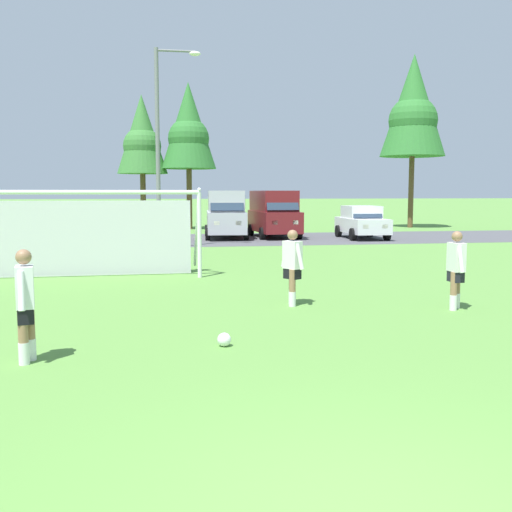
{
  "coord_description": "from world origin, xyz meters",
  "views": [
    {
      "loc": [
        -1.56,
        -3.87,
        2.44
      ],
      "look_at": [
        0.64,
        8.99,
        1.04
      ],
      "focal_mm": 41.8,
      "sensor_mm": 36.0,
      "label": 1
    }
  ],
  "objects_px": {
    "player_midfield_center": "(26,306)",
    "player_defender_far": "(456,270)",
    "parked_car_slot_far_left": "(93,224)",
    "parked_car_slot_center_right": "(362,222)",
    "player_striker_near": "(292,268)",
    "soccer_ball": "(224,340)",
    "parked_car_slot_left": "(155,223)",
    "parked_car_slot_center": "(274,213)",
    "soccer_goal": "(70,232)",
    "street_lamp": "(162,147)",
    "parked_car_slot_center_left": "(226,213)"
  },
  "relations": [
    {
      "from": "player_midfield_center",
      "to": "player_defender_far",
      "type": "distance_m",
      "value": 8.43
    },
    {
      "from": "parked_car_slot_far_left",
      "to": "player_midfield_center",
      "type": "bearing_deg",
      "value": -87.0
    },
    {
      "from": "player_midfield_center",
      "to": "parked_car_slot_center_right",
      "type": "distance_m",
      "value": 24.71
    },
    {
      "from": "player_striker_near",
      "to": "parked_car_slot_center_right",
      "type": "relative_size",
      "value": 0.39
    },
    {
      "from": "parked_car_slot_far_left",
      "to": "soccer_ball",
      "type": "bearing_deg",
      "value": -79.04
    },
    {
      "from": "soccer_ball",
      "to": "parked_car_slot_left",
      "type": "height_order",
      "value": "parked_car_slot_left"
    },
    {
      "from": "player_midfield_center",
      "to": "parked_car_slot_left",
      "type": "bearing_deg",
      "value": 85.16
    },
    {
      "from": "parked_car_slot_center",
      "to": "player_defender_far",
      "type": "bearing_deg",
      "value": -90.61
    },
    {
      "from": "soccer_goal",
      "to": "street_lamp",
      "type": "height_order",
      "value": "street_lamp"
    },
    {
      "from": "parked_car_slot_center",
      "to": "parked_car_slot_far_left",
      "type": "bearing_deg",
      "value": -169.14
    },
    {
      "from": "player_midfield_center",
      "to": "parked_car_slot_center",
      "type": "height_order",
      "value": "parked_car_slot_center"
    },
    {
      "from": "player_midfield_center",
      "to": "parked_car_slot_center_right",
      "type": "relative_size",
      "value": 0.39
    },
    {
      "from": "soccer_ball",
      "to": "player_midfield_center",
      "type": "height_order",
      "value": "player_midfield_center"
    },
    {
      "from": "soccer_ball",
      "to": "street_lamp",
      "type": "bearing_deg",
      "value": 92.47
    },
    {
      "from": "player_striker_near",
      "to": "parked_car_slot_center_left",
      "type": "height_order",
      "value": "parked_car_slot_center_left"
    },
    {
      "from": "player_defender_far",
      "to": "parked_car_slot_center_right",
      "type": "height_order",
      "value": "parked_car_slot_center_right"
    },
    {
      "from": "player_defender_far",
      "to": "parked_car_slot_center",
      "type": "bearing_deg",
      "value": 89.39
    },
    {
      "from": "player_defender_far",
      "to": "parked_car_slot_left",
      "type": "xyz_separation_m",
      "value": [
        -6.17,
        19.2,
        0.05
      ]
    },
    {
      "from": "player_striker_near",
      "to": "parked_car_slot_center",
      "type": "distance_m",
      "value": 19.6
    },
    {
      "from": "parked_car_slot_left",
      "to": "street_lamp",
      "type": "relative_size",
      "value": 0.5
    },
    {
      "from": "soccer_ball",
      "to": "parked_car_slot_center_right",
      "type": "relative_size",
      "value": 0.05
    },
    {
      "from": "soccer_goal",
      "to": "parked_car_slot_center_left",
      "type": "distance_m",
      "value": 15.19
    },
    {
      "from": "player_striker_near",
      "to": "parked_car_slot_far_left",
      "type": "relative_size",
      "value": 0.38
    },
    {
      "from": "parked_car_slot_left",
      "to": "parked_car_slot_center_right",
      "type": "xyz_separation_m",
      "value": [
        10.79,
        -0.57,
        0.0
      ]
    },
    {
      "from": "parked_car_slot_far_left",
      "to": "street_lamp",
      "type": "xyz_separation_m",
      "value": [
        3.3,
        -4.25,
        3.45
      ]
    },
    {
      "from": "soccer_ball",
      "to": "parked_car_slot_far_left",
      "type": "xyz_separation_m",
      "value": [
        -4.01,
        20.69,
        0.77
      ]
    },
    {
      "from": "player_striker_near",
      "to": "street_lamp",
      "type": "relative_size",
      "value": 0.2
    },
    {
      "from": "player_midfield_center",
      "to": "parked_car_slot_far_left",
      "type": "xyz_separation_m",
      "value": [
        -1.11,
        21.1,
        0.05
      ]
    },
    {
      "from": "player_midfield_center",
      "to": "player_defender_far",
      "type": "bearing_deg",
      "value": 18.02
    },
    {
      "from": "player_midfield_center",
      "to": "parked_car_slot_center_right",
      "type": "bearing_deg",
      "value": 59.23
    },
    {
      "from": "parked_car_slot_left",
      "to": "parked_car_slot_center",
      "type": "bearing_deg",
      "value": 9.66
    },
    {
      "from": "parked_car_slot_center_right",
      "to": "street_lamp",
      "type": "height_order",
      "value": "street_lamp"
    },
    {
      "from": "player_striker_near",
      "to": "parked_car_slot_center",
      "type": "xyz_separation_m",
      "value": [
        3.48,
        19.28,
        0.52
      ]
    },
    {
      "from": "player_defender_far",
      "to": "parked_car_slot_center_left",
      "type": "height_order",
      "value": "parked_car_slot_center_left"
    },
    {
      "from": "parked_car_slot_far_left",
      "to": "parked_car_slot_center_left",
      "type": "relative_size",
      "value": 0.87
    },
    {
      "from": "player_defender_far",
      "to": "parked_car_slot_left",
      "type": "bearing_deg",
      "value": 107.81
    },
    {
      "from": "street_lamp",
      "to": "soccer_goal",
      "type": "bearing_deg",
      "value": -109.19
    },
    {
      "from": "player_defender_far",
      "to": "parked_car_slot_left",
      "type": "distance_m",
      "value": 20.16
    },
    {
      "from": "player_defender_far",
      "to": "parked_car_slot_left",
      "type": "relative_size",
      "value": 0.39
    },
    {
      "from": "player_midfield_center",
      "to": "street_lamp",
      "type": "bearing_deg",
      "value": 82.59
    },
    {
      "from": "parked_car_slot_center_left",
      "to": "parked_car_slot_center",
      "type": "xyz_separation_m",
      "value": [
        2.64,
        0.09,
        0.0
      ]
    },
    {
      "from": "player_defender_far",
      "to": "street_lamp",
      "type": "height_order",
      "value": "street_lamp"
    },
    {
      "from": "player_striker_near",
      "to": "parked_car_slot_center_right",
      "type": "height_order",
      "value": "parked_car_slot_center_right"
    },
    {
      "from": "player_midfield_center",
      "to": "parked_car_slot_center_right",
      "type": "height_order",
      "value": "parked_car_slot_center_right"
    },
    {
      "from": "player_defender_far",
      "to": "parked_car_slot_center_right",
      "type": "relative_size",
      "value": 0.39
    },
    {
      "from": "soccer_ball",
      "to": "parked_car_slot_center",
      "type": "height_order",
      "value": "parked_car_slot_center"
    },
    {
      "from": "parked_car_slot_far_left",
      "to": "player_striker_near",
      "type": "bearing_deg",
      "value": -71.47
    },
    {
      "from": "player_midfield_center",
      "to": "street_lamp",
      "type": "height_order",
      "value": "street_lamp"
    },
    {
      "from": "player_midfield_center",
      "to": "street_lamp",
      "type": "distance_m",
      "value": 17.35
    },
    {
      "from": "parked_car_slot_far_left",
      "to": "parked_car_slot_center_left",
      "type": "height_order",
      "value": "parked_car_slot_center_left"
    }
  ]
}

